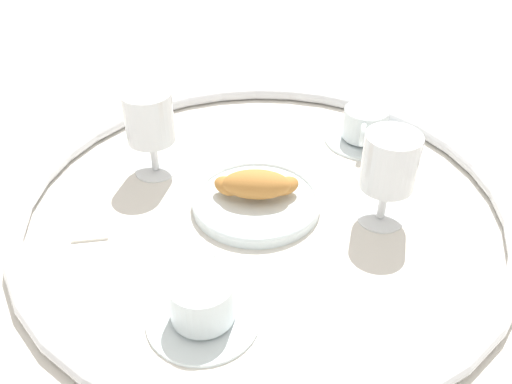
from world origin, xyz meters
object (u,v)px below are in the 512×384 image
at_px(coffee_cup_far, 203,303).
at_px(sugar_packet, 91,231).
at_px(coffee_cup_near, 364,128).
at_px(croissant_large, 256,186).
at_px(juice_glass_right, 390,167).
at_px(juice_glass_left, 149,119).
at_px(pastry_plate, 256,203).

bearing_deg(coffee_cup_far, sugar_packet, 147.57).
height_order(coffee_cup_near, sugar_packet, coffee_cup_near).
height_order(croissant_large, juice_glass_right, juice_glass_right).
bearing_deg(coffee_cup_far, juice_glass_left, 117.50).
distance_m(coffee_cup_far, juice_glass_right, 0.31).
xyz_separation_m(juice_glass_left, sugar_packet, (-0.04, -0.16, -0.09)).
bearing_deg(pastry_plate, sugar_packet, -157.10).
distance_m(croissant_large, sugar_packet, 0.24).
distance_m(juice_glass_right, sugar_packet, 0.42).
xyz_separation_m(pastry_plate, juice_glass_left, (-0.18, 0.07, 0.09)).
bearing_deg(coffee_cup_far, croissant_large, 82.75).
bearing_deg(croissant_large, sugar_packet, -156.37).
bearing_deg(pastry_plate, croissant_large, 96.32).
xyz_separation_m(croissant_large, juice_glass_left, (-0.18, 0.07, 0.06)).
height_order(coffee_cup_far, juice_glass_right, juice_glass_right).
distance_m(pastry_plate, coffee_cup_near, 0.27).
distance_m(pastry_plate, croissant_large, 0.03).
xyz_separation_m(croissant_large, sugar_packet, (-0.22, -0.10, -0.03)).
bearing_deg(croissant_large, coffee_cup_far, -97.25).
relative_size(croissant_large, sugar_packet, 2.73).
relative_size(croissant_large, coffee_cup_near, 1.00).
relative_size(pastry_plate, juice_glass_right, 1.37).
bearing_deg(juice_glass_right, sugar_packet, -167.03).
xyz_separation_m(croissant_large, juice_glass_right, (0.18, -0.00, 0.05)).
xyz_separation_m(pastry_plate, croissant_large, (-0.00, 0.00, 0.03)).
relative_size(croissant_large, juice_glass_left, 0.97).
bearing_deg(sugar_packet, pastry_plate, 4.91).
bearing_deg(coffee_cup_near, pastry_plate, -125.64).
xyz_separation_m(coffee_cup_far, sugar_packet, (-0.19, 0.12, -0.02)).
bearing_deg(coffee_cup_near, sugar_packet, -140.41).
bearing_deg(croissant_large, pastry_plate, -83.68).
distance_m(pastry_plate, juice_glass_right, 0.20).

